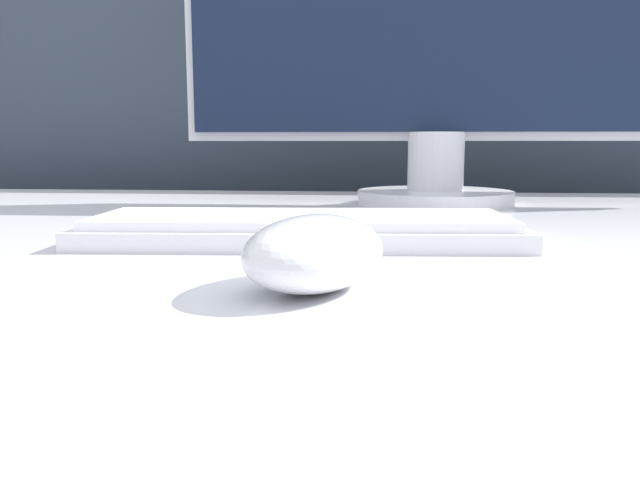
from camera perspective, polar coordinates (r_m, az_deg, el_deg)
name	(u,v)px	position (r m, az deg, el deg)	size (l,w,h in m)	color
partition_panel	(372,234)	(1.27, 4.82, 0.58)	(5.00, 0.03, 1.22)	#333D4C
computer_mouse_near	(315,252)	(0.37, -0.50, -1.15)	(0.11, 0.13, 0.04)	white
keyboard	(301,229)	(0.55, -1.71, 1.03)	(0.38, 0.16, 0.02)	white
monitor	(439,38)	(0.90, 10.84, 17.66)	(0.70, 0.22, 0.43)	silver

